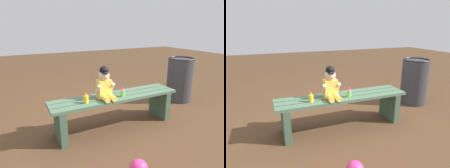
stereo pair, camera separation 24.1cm
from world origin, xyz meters
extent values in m
plane|color=#4C331E|center=(0.00, 0.00, 0.00)|extent=(16.00, 16.00, 0.00)
cube|color=#47664C|center=(0.00, -0.13, 0.43)|extent=(1.72, 0.12, 0.04)
cube|color=#47664C|center=(0.00, 0.00, 0.43)|extent=(1.72, 0.12, 0.04)
cube|color=#47664C|center=(0.00, 0.13, 0.43)|extent=(1.72, 0.12, 0.04)
cube|color=#3C5641|center=(-0.74, 0.00, 0.21)|extent=(0.08, 0.38, 0.41)
cube|color=#3C5641|center=(0.74, 0.00, 0.21)|extent=(0.08, 0.38, 0.41)
cube|color=#F2C64C|center=(-0.17, 0.00, 0.56)|extent=(0.17, 0.12, 0.23)
sphere|color=beige|center=(-0.17, 0.00, 0.73)|extent=(0.14, 0.14, 0.14)
cylinder|color=black|center=(-0.17, -0.04, 0.77)|extent=(0.09, 0.09, 0.01)
sphere|color=black|center=(-0.17, 0.00, 0.80)|extent=(0.11, 0.11, 0.11)
cylinder|color=#FED050|center=(-0.21, -0.12, 0.48)|extent=(0.07, 0.16, 0.07)
cylinder|color=#FED050|center=(-0.12, -0.12, 0.48)|extent=(0.07, 0.16, 0.07)
cylinder|color=beige|center=(-0.26, -0.03, 0.58)|extent=(0.04, 0.12, 0.14)
cylinder|color=beige|center=(-0.07, -0.03, 0.58)|extent=(0.04, 0.12, 0.14)
cylinder|color=yellow|center=(-0.43, -0.06, 0.49)|extent=(0.06, 0.06, 0.08)
cone|color=orange|center=(-0.43, -0.06, 0.54)|extent=(0.06, 0.06, 0.03)
cylinder|color=orange|center=(-0.43, -0.06, 0.56)|extent=(0.01, 0.01, 0.02)
cylinder|color=#66CC4C|center=(0.06, -0.06, 0.49)|extent=(0.06, 0.06, 0.08)
cone|color=#E5337F|center=(0.06, -0.06, 0.54)|extent=(0.06, 0.06, 0.03)
cylinder|color=#E5337F|center=(0.06, -0.06, 0.56)|extent=(0.01, 0.01, 0.02)
cylinder|color=#333338|center=(1.50, 0.36, 0.38)|extent=(0.44, 0.44, 0.76)
torus|color=#232327|center=(1.50, 0.36, 0.77)|extent=(0.45, 0.45, 0.03)
camera|label=1|loc=(-1.14, -2.11, 1.32)|focal=31.40mm
camera|label=2|loc=(-0.92, -2.21, 1.32)|focal=31.40mm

